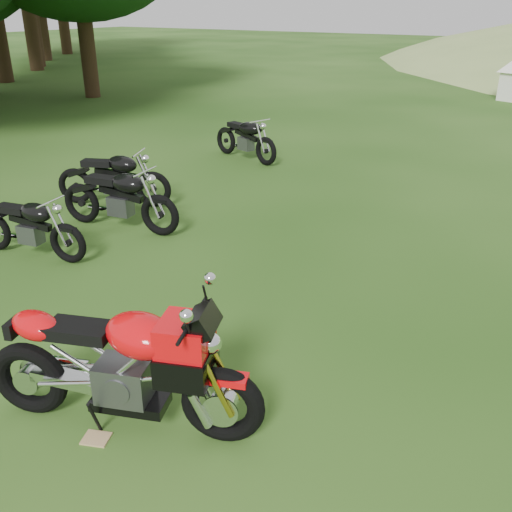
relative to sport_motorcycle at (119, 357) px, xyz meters
The scene contains 8 objects.
ground 1.98m from the sport_motorcycle, 89.50° to the left, with size 120.00×120.00×0.00m, color #183D0D.
treeline 26.15m from the sport_motorcycle, 139.85° to the left, with size 28.00×32.00×14.00m, color black, non-canonical shape.
sport_motorcycle is the anchor object (origin of this frame).
plywood_board 0.74m from the sport_motorcycle, 106.79° to the right, with size 0.22×0.17×0.02m, color tan.
vintage_moto_a 4.10m from the sport_motorcycle, 152.22° to the left, with size 1.79×0.42×0.94m, color black, non-canonical shape.
vintage_moto_b 4.72m from the sport_motorcycle, 134.59° to the left, with size 2.05×0.47×1.08m, color black, non-canonical shape.
vintage_moto_c 5.93m from the sport_motorcycle, 135.45° to the left, with size 1.99×0.46×1.05m, color black, non-canonical shape.
vintage_moto_d 9.01m from the sport_motorcycle, 116.40° to the left, with size 1.95×0.45×1.03m, color black, non-canonical shape.
Camera 1 is at (2.98, -4.56, 3.32)m, focal length 40.00 mm.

